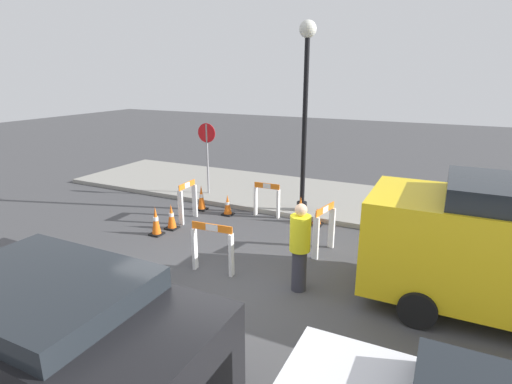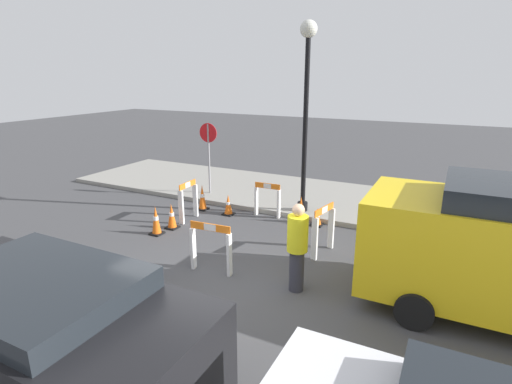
{
  "view_description": "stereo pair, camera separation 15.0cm",
  "coord_description": "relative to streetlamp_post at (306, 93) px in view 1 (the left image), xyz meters",
  "views": [
    {
      "loc": [
        3.23,
        -5.26,
        3.84
      ],
      "look_at": [
        -0.95,
        3.33,
        1.0
      ],
      "focal_mm": 28.0,
      "sensor_mm": 36.0,
      "label": 1
    },
    {
      "loc": [
        3.36,
        -5.2,
        3.84
      ],
      "look_at": [
        -0.95,
        3.33,
        1.0
      ],
      "focal_mm": 28.0,
      "sensor_mm": 36.0,
      "label": 2
    }
  ],
  "objects": [
    {
      "name": "person_worker",
      "position": [
        1.35,
        -3.93,
        -2.46
      ],
      "size": [
        0.53,
        0.53,
        1.67
      ],
      "rotation": [
        0.0,
        0.0,
        2.4
      ],
      "color": "#33333D",
      "rests_on": "ground_plane"
    },
    {
      "name": "parked_car_1",
      "position": [
        -0.33,
        -7.72,
        -2.39
      ],
      "size": [
        4.13,
        1.99,
        1.71
      ],
      "color": "black",
      "rests_on": "ground_plane"
    },
    {
      "name": "traffic_cone_1",
      "position": [
        -2.64,
        -2.5,
        -3.04
      ],
      "size": [
        0.3,
        0.3,
        0.66
      ],
      "color": "black",
      "rests_on": "ground_plane"
    },
    {
      "name": "ground_plane",
      "position": [
        0.28,
        -4.92,
        -3.35
      ],
      "size": [
        60.0,
        60.0,
        0.0
      ],
      "primitive_type": "plane",
      "color": "#424244"
    },
    {
      "name": "streetlamp_post",
      "position": [
        0.0,
        0.0,
        0.0
      ],
      "size": [
        0.44,
        0.44,
        5.0
      ],
      "color": "black",
      "rests_on": "sidewalk_slab"
    },
    {
      "name": "traffic_cone_3",
      "position": [
        -1.87,
        -0.95,
        -3.07
      ],
      "size": [
        0.3,
        0.3,
        0.59
      ],
      "color": "black",
      "rests_on": "ground_plane"
    },
    {
      "name": "traffic_cone_4",
      "position": [
        0.64,
        -0.62,
        -3.13
      ],
      "size": [
        0.3,
        0.3,
        0.47
      ],
      "color": "black",
      "rests_on": "ground_plane"
    },
    {
      "name": "stop_sign",
      "position": [
        -3.29,
        0.29,
        -1.72
      ],
      "size": [
        0.6,
        0.06,
        2.24
      ],
      "rotation": [
        0.0,
        0.0,
        3.19
      ],
      "color": "gray",
      "rests_on": "sidewalk_slab"
    },
    {
      "name": "barricade_2",
      "position": [
        -0.43,
        -4.04,
        -2.79
      ],
      "size": [
        0.88,
        0.2,
        1.04
      ],
      "rotation": [
        0.0,
        0.0,
        6.36
      ],
      "color": "white",
      "rests_on": "ground_plane"
    },
    {
      "name": "sidewalk_slab",
      "position": [
        0.28,
        1.54,
        -3.29
      ],
      "size": [
        18.0,
        3.93,
        0.13
      ],
      "color": "gray",
      "rests_on": "ground_plane"
    },
    {
      "name": "barricade_0",
      "position": [
        -0.83,
        -0.57,
        -2.85
      ],
      "size": [
        0.74,
        0.16,
        0.96
      ],
      "rotation": [
        0.0,
        0.0,
        3.18
      ],
      "color": "white",
      "rests_on": "ground_plane"
    },
    {
      "name": "traffic_cone_0",
      "position": [
        -2.73,
        -2.99,
        -3.0
      ],
      "size": [
        0.3,
        0.3,
        0.74
      ],
      "color": "black",
      "rests_on": "ground_plane"
    },
    {
      "name": "traffic_cone_2",
      "position": [
        -2.78,
        -0.9,
        -2.99
      ],
      "size": [
        0.3,
        0.3,
        0.75
      ],
      "color": "black",
      "rests_on": "ground_plane"
    },
    {
      "name": "traffic_cone_5",
      "position": [
        0.18,
        -0.61,
        -3.0
      ],
      "size": [
        0.3,
        0.3,
        0.73
      ],
      "color": "black",
      "rests_on": "ground_plane"
    },
    {
      "name": "barricade_3",
      "position": [
        1.29,
        -2.2,
        -2.76
      ],
      "size": [
        0.28,
        0.82,
        1.1
      ],
      "rotation": [
        0.0,
        0.0,
        7.66
      ],
      "color": "white",
      "rests_on": "ground_plane"
    },
    {
      "name": "barricade_1",
      "position": [
        -2.61,
        -1.81,
        -2.79
      ],
      "size": [
        0.15,
        0.73,
        1.08
      ],
      "rotation": [
        0.0,
        0.0,
        4.74
      ],
      "color": "white",
      "rests_on": "ground_plane"
    }
  ]
}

